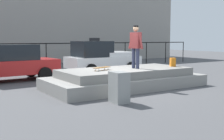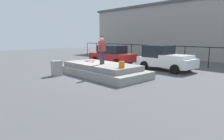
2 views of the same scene
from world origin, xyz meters
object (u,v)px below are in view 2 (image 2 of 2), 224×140
(skateboard, at_px, (90,60))
(utility_box, at_px, (57,68))
(car_red_sedan_near, at_px, (112,55))
(skateboarder, at_px, (102,48))
(car_white_pickup_mid, at_px, (165,58))
(backpack, at_px, (122,65))

(skateboard, height_order, utility_box, utility_box)
(skateboard, distance_m, car_red_sedan_near, 4.92)
(skateboarder, relative_size, utility_box, 1.79)
(car_red_sedan_near, relative_size, car_white_pickup_mid, 1.08)
(car_red_sedan_near, bearing_deg, backpack, -38.93)
(skateboard, height_order, backpack, backpack)
(backpack, bearing_deg, utility_box, 143.36)
(skateboard, bearing_deg, car_white_pickup_mid, 59.97)
(skateboard, relative_size, car_red_sedan_near, 0.18)
(car_white_pickup_mid, xyz_separation_m, utility_box, (-3.43, -6.93, -0.42))
(skateboarder, height_order, car_white_pickup_mid, skateboarder)
(skateboarder, bearing_deg, backpack, -5.46)
(backpack, relative_size, car_red_sedan_near, 0.08)
(skateboarder, bearing_deg, car_red_sedan_near, 131.00)
(skateboarder, distance_m, skateboard, 1.73)
(car_white_pickup_mid, bearing_deg, utility_box, -116.30)
(utility_box, bearing_deg, backpack, 27.75)
(backpack, distance_m, car_red_sedan_near, 7.36)
(backpack, height_order, car_red_sedan_near, car_red_sedan_near)
(car_white_pickup_mid, height_order, utility_box, car_white_pickup_mid)
(skateboard, height_order, car_red_sedan_near, car_red_sedan_near)
(skateboard, xyz_separation_m, backpack, (3.34, -0.33, 0.08))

